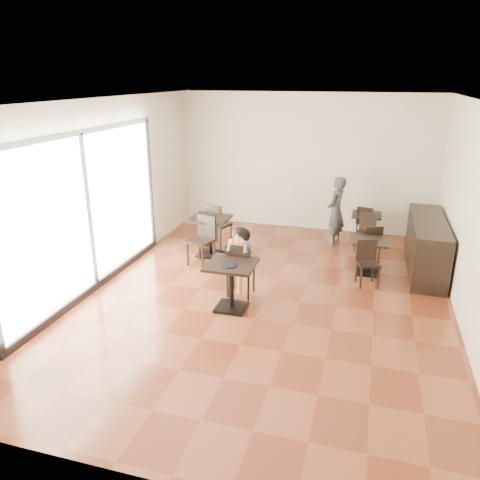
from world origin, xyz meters
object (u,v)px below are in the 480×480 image
at_px(chair_back_b, 365,233).
at_px(chair_back_a, 366,223).
at_px(child_table, 231,286).
at_px(child_chair, 241,269).
at_px(adult_patron, 336,211).
at_px(cafe_table_mid, 369,257).
at_px(chair_mid_a, 370,244).
at_px(child, 241,262).
at_px(chair_left_a, 219,225).
at_px(cafe_table_left, 210,236).
at_px(chair_left_b, 201,241).
at_px(cafe_table_back, 365,228).
at_px(chair_mid_b, 368,264).

bearing_deg(chair_back_b, chair_back_a, 105.75).
xyz_separation_m(child_table, child_chair, (0.00, 0.55, 0.08)).
distance_m(adult_patron, cafe_table_mid, 1.71).
bearing_deg(chair_mid_a, adult_patron, -68.67).
relative_size(child, chair_back_a, 1.49).
bearing_deg(chair_back_a, chair_left_a, 39.61).
xyz_separation_m(cafe_table_left, chair_left_b, (-0.00, -0.55, 0.08)).
bearing_deg(cafe_table_back, chair_back_b, -90.00).
bearing_deg(adult_patron, chair_mid_a, 55.74).
xyz_separation_m(child_chair, chair_back_a, (1.94, 3.51, -0.07)).
relative_size(cafe_table_back, chair_left_b, 0.68).
distance_m(cafe_table_back, chair_left_b, 3.79).
relative_size(child_table, chair_mid_a, 0.97).
relative_size(adult_patron, chair_mid_a, 1.88).
bearing_deg(child_chair, cafe_table_back, -120.55).
bearing_deg(cafe_table_mid, chair_mid_a, 90.00).
height_order(child, cafe_table_back, child).
distance_m(child_table, child_chair, 0.56).
relative_size(child, chair_back_b, 1.49).
bearing_deg(adult_patron, cafe_table_mid, 43.42).
xyz_separation_m(child, chair_back_b, (1.94, 2.74, -0.20)).
height_order(child_table, chair_left_b, chair_left_b).
bearing_deg(chair_left_b, cafe_table_back, 54.42).
height_order(child_chair, chair_left_a, chair_left_a).
bearing_deg(cafe_table_mid, cafe_table_left, 178.52).
relative_size(cafe_table_back, chair_mid_b, 0.82).
bearing_deg(chair_left_a, cafe_table_mid, -172.99).
relative_size(child_table, chair_back_b, 0.99).
bearing_deg(cafe_table_back, child_table, -116.82).
distance_m(child_table, cafe_table_left, 2.43).
relative_size(adult_patron, chair_back_a, 1.90).
bearing_deg(chair_back_a, chair_back_b, 105.75).
distance_m(child_table, chair_left_b, 1.96).
bearing_deg(child_table, cafe_table_left, 117.45).
height_order(child_table, chair_back_a, chair_back_a).
bearing_deg(chair_back_b, child_chair, -109.58).
relative_size(cafe_table_left, chair_left_a, 0.83).
distance_m(child_chair, adult_patron, 3.27).
bearing_deg(cafe_table_back, chair_left_b, -143.84).
bearing_deg(child_chair, chair_left_a, -62.55).
bearing_deg(chair_mid_a, cafe_table_left, -10.29).
relative_size(chair_mid_b, chair_back_a, 1.02).
bearing_deg(child, chair_back_b, 54.68).
distance_m(adult_patron, chair_left_a, 2.56).
bearing_deg(chair_left_b, adult_patron, 57.04).
distance_m(child_chair, cafe_table_mid, 2.56).
relative_size(cafe_table_mid, chair_left_a, 0.69).
bearing_deg(chair_left_b, chair_mid_a, 36.03).
bearing_deg(chair_left_b, chair_back_a, 56.99).
relative_size(adult_patron, chair_left_a, 1.56).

